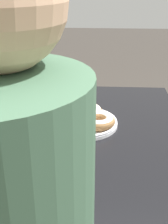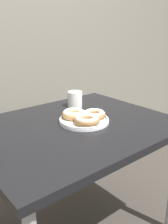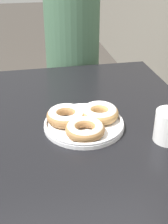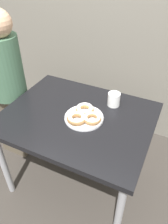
# 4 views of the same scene
# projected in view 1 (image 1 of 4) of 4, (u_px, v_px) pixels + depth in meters

# --- Properties ---
(dining_table) EXTENTS (1.08, 0.86, 0.75)m
(dining_table) POSITION_uv_depth(u_px,v_px,m) (80.00, 149.00, 1.28)
(dining_table) COLOR black
(dining_table) RESTS_ON ground_plane
(donut_plate) EXTENTS (0.30, 0.28, 0.06)m
(donut_plate) POSITION_uv_depth(u_px,v_px,m) (84.00, 119.00, 1.29)
(donut_plate) COLOR white
(donut_plate) RESTS_ON dining_table
(coffee_mug) EXTENTS (0.09, 0.13, 0.10)m
(coffee_mug) POSITION_uv_depth(u_px,v_px,m) (30.00, 100.00, 1.41)
(coffee_mug) COLOR white
(coffee_mug) RESTS_ON dining_table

